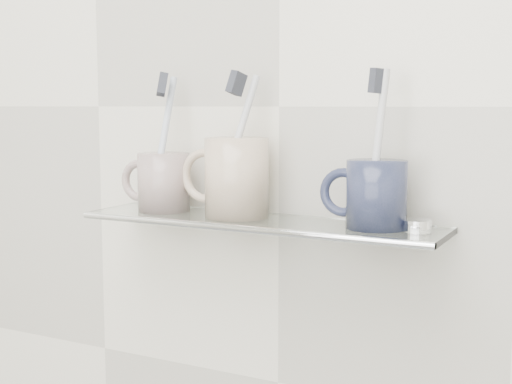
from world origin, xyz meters
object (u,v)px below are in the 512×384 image
Objects in this scene: shelf_glass at (259,222)px; mug_center at (237,178)px; mug_left at (164,182)px; mug_right at (376,194)px.

mug_center is at bearing 172.14° from shelf_glass.
mug_right is (0.32, 0.00, 0.00)m from mug_left.
mug_left is 0.99× the size of mug_right.
mug_right is at bearing -5.75° from mug_left.
mug_center is 0.20m from mug_right.
shelf_glass is 5.98× the size of mug_left.
mug_center is 1.28× the size of mug_right.
mug_left and mug_right have the same top height.
shelf_glass is 4.62× the size of mug_center.
shelf_glass is at bearing -0.18° from mug_center.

